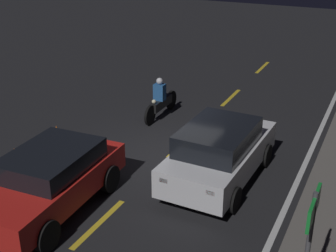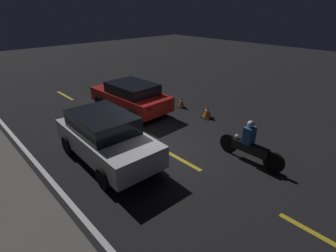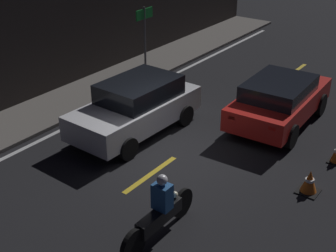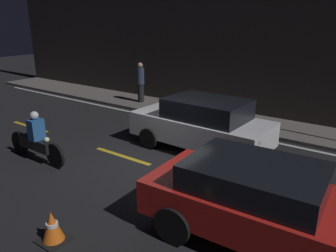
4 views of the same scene
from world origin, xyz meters
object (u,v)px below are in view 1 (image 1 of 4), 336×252
(sedan_white, at_px, (220,152))
(taxi_red, at_px, (49,179))
(traffic_cone_mid, at_px, (15,158))
(motorcycle, at_px, (161,101))
(traffic_cone_near, at_px, (57,135))
(shop_sign, at_px, (310,234))

(sedan_white, distance_m, taxi_red, 4.18)
(taxi_red, xyz_separation_m, traffic_cone_mid, (-1.19, -2.16, -0.50))
(sedan_white, relative_size, traffic_cone_mid, 7.21)
(taxi_red, height_order, motorcycle, taxi_red)
(sedan_white, distance_m, traffic_cone_near, 5.13)
(taxi_red, height_order, traffic_cone_mid, taxi_red)
(taxi_red, relative_size, traffic_cone_near, 7.20)
(sedan_white, xyz_separation_m, shop_sign, (3.88, 2.80, 0.99))
(sedan_white, relative_size, taxi_red, 0.99)
(traffic_cone_near, bearing_deg, shop_sign, 63.92)
(motorcycle, bearing_deg, traffic_cone_mid, -21.37)
(sedan_white, height_order, traffic_cone_mid, sedan_white)
(motorcycle, distance_m, traffic_cone_mid, 5.31)
(sedan_white, xyz_separation_m, motorcycle, (-3.23, -3.26, -0.24))
(sedan_white, bearing_deg, taxi_red, 135.52)
(sedan_white, xyz_separation_m, taxi_red, (2.89, -3.02, -0.04))
(taxi_red, xyz_separation_m, traffic_cone_near, (-2.88, -2.08, -0.49))
(traffic_cone_near, bearing_deg, sedan_white, 90.19)
(traffic_cone_mid, height_order, shop_sign, shop_sign)
(sedan_white, bearing_deg, shop_sign, -142.51)
(shop_sign, bearing_deg, traffic_cone_near, -116.08)
(taxi_red, distance_m, traffic_cone_near, 3.59)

